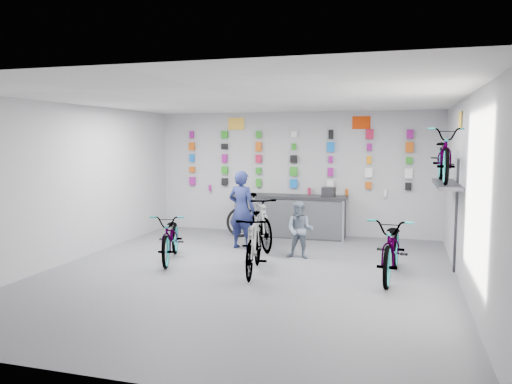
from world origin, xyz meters
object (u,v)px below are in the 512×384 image
(counter, at_px, (290,217))
(customer, at_px, (300,230))
(bike_left, at_px, (171,236))
(bike_center, at_px, (254,244))
(clerk, at_px, (242,210))
(bike_right, at_px, (393,247))
(bike_service, at_px, (258,221))

(counter, bearing_deg, customer, -72.53)
(bike_left, bearing_deg, bike_center, -31.77)
(counter, xyz_separation_m, bike_center, (0.12, -3.45, 0.04))
(bike_left, relative_size, clerk, 1.08)
(bike_left, bearing_deg, customer, 2.89)
(bike_right, bearing_deg, bike_center, -166.31)
(bike_left, relative_size, bike_right, 0.88)
(bike_center, relative_size, bike_service, 0.91)
(bike_service, distance_m, customer, 1.26)
(counter, distance_m, clerk, 1.76)
(bike_left, height_order, customer, customer)
(bike_service, relative_size, customer, 1.71)
(counter, relative_size, bike_right, 1.32)
(bike_center, height_order, bike_right, bike_right)
(clerk, bearing_deg, counter, -103.44)
(bike_right, bearing_deg, customer, 156.28)
(bike_right, xyz_separation_m, bike_service, (-2.83, 1.64, 0.04))
(clerk, height_order, customer, clerk)
(bike_service, height_order, clerk, clerk)
(bike_center, xyz_separation_m, customer, (0.55, 1.33, 0.04))
(bike_center, xyz_separation_m, bike_service, (-0.51, 2.02, 0.05))
(bike_left, height_order, bike_service, bike_service)
(bike_service, distance_m, clerk, 0.44)
(bike_center, bearing_deg, clerk, 104.96)
(bike_left, distance_m, bike_service, 2.03)
(bike_service, bearing_deg, bike_left, -161.65)
(clerk, relative_size, customer, 1.48)
(bike_left, height_order, clerk, clerk)
(bike_center, bearing_deg, customer, 58.68)
(bike_right, distance_m, clerk, 3.50)
(bike_left, xyz_separation_m, bike_right, (4.11, -0.06, 0.06))
(bike_center, height_order, customer, customer)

